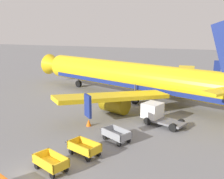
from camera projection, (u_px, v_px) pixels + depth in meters
name	position (u px, v px, depth m)	size (l,w,h in m)	color
ground_plane	(37.00, 175.00, 18.36)	(220.00, 220.00, 0.00)	slate
airplane	(136.00, 77.00, 37.04)	(36.36, 29.62, 11.34)	yellow
baggage_cart_third_in_row	(51.00, 162.00, 18.85)	(3.56, 2.27, 1.07)	gold
baggage_cart_fourth_in_row	(84.00, 148.00, 21.10)	(3.58, 2.19, 1.07)	gold
baggage_cart_far_end	(116.00, 135.00, 23.70)	(3.46, 2.45, 1.07)	gray
service_truck_beside_carts	(156.00, 113.00, 27.87)	(4.77, 3.34, 2.10)	slate
traffic_cone_near_plane	(89.00, 123.00, 27.36)	(0.53, 0.53, 0.69)	orange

